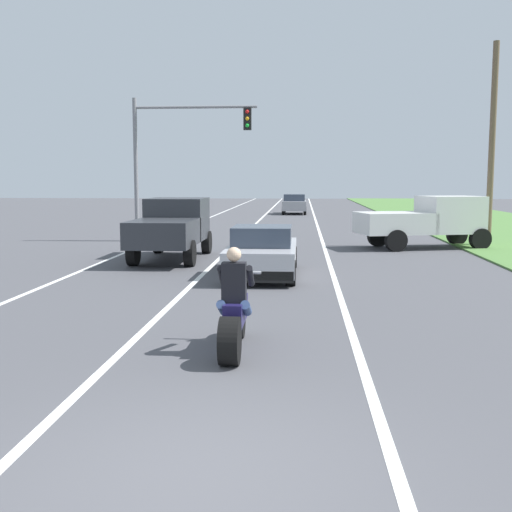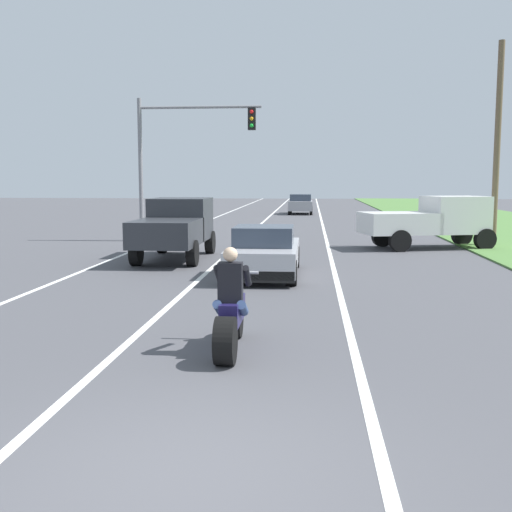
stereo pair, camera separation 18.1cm
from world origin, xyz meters
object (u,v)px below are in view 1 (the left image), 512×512
at_px(distant_car_far_ahead, 294,204).
at_px(pickup_truck_left_lane_dark_grey, 172,226).
at_px(pickup_truck_right_shoulder_white, 427,219).
at_px(traffic_light_mast_near, 174,145).
at_px(motorcycle_with_rider, 234,315).
at_px(sports_car_silver, 262,253).

bearing_deg(distant_car_far_ahead, pickup_truck_left_lane_dark_grey, -97.59).
height_order(pickup_truck_right_shoulder_white, distant_car_far_ahead, pickup_truck_right_shoulder_white).
distance_m(pickup_truck_right_shoulder_white, traffic_light_mast_near, 10.77).
xyz_separation_m(pickup_truck_right_shoulder_white, traffic_light_mast_near, (-10.16, 2.09, 2.93)).
height_order(motorcycle_with_rider, distant_car_far_ahead, motorcycle_with_rider).
distance_m(sports_car_silver, distant_car_far_ahead, 30.68).
height_order(motorcycle_with_rider, sports_car_silver, motorcycle_with_rider).
distance_m(sports_car_silver, pickup_truck_left_lane_dark_grey, 4.60).
bearing_deg(pickup_truck_right_shoulder_white, sports_car_silver, -128.36).
relative_size(motorcycle_with_rider, traffic_light_mast_near, 0.37).
xyz_separation_m(motorcycle_with_rider, distant_car_far_ahead, (0.41, 38.34, 0.18)).
bearing_deg(motorcycle_with_rider, traffic_light_mast_near, 104.40).
xyz_separation_m(motorcycle_with_rider, traffic_light_mast_near, (-4.39, 17.11, 3.45)).
xyz_separation_m(pickup_truck_right_shoulder_white, distant_car_far_ahead, (-5.35, 23.32, -0.33)).
bearing_deg(traffic_light_mast_near, sports_car_silver, -65.36).
bearing_deg(pickup_truck_right_shoulder_white, motorcycle_with_rider, -110.98).
bearing_deg(pickup_truck_left_lane_dark_grey, pickup_truck_right_shoulder_white, 24.29).
relative_size(motorcycle_with_rider, sports_car_silver, 0.51).
bearing_deg(pickup_truck_left_lane_dark_grey, motorcycle_with_rider, -73.55).
bearing_deg(pickup_truck_right_shoulder_white, distant_car_far_ahead, 102.92).
bearing_deg(pickup_truck_left_lane_dark_grey, sports_car_silver, -46.07).
height_order(sports_car_silver, distant_car_far_ahead, distant_car_far_ahead).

